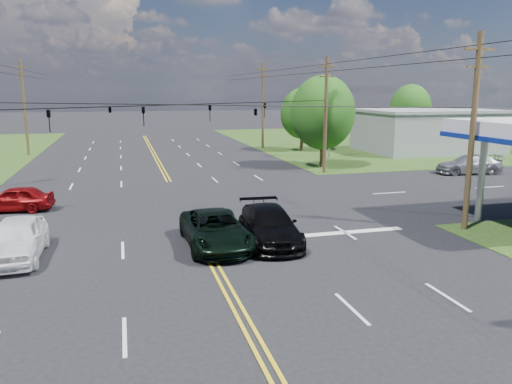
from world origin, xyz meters
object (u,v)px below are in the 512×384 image
object	(u,v)px
tree_right_b	(302,114)
tree_far_r	(410,108)
pole_se	(473,131)
pole_ne	(326,114)
suv_black	(269,225)
pole_left_far	(24,106)
tree_right_a	(323,113)
pickup_white	(17,239)
retail_ne	(427,132)
pole_right_far	(263,104)
pickup_dkgreen	(215,230)

from	to	relation	value
tree_right_b	tree_far_r	bearing A→B (deg)	18.92
pole_se	pole_ne	distance (m)	18.00
suv_black	pole_left_far	bearing A→B (deg)	117.76
pole_se	tree_right_a	distance (m)	21.02
pickup_white	tree_far_r	bearing A→B (deg)	42.84
retail_ne	pole_right_far	bearing A→B (deg)	154.80
pole_right_far	tree_far_r	distance (m)	21.10
retail_ne	suv_black	xyz separation A→B (m)	(-27.00, -28.50, -1.40)
tree_right_b	tree_far_r	distance (m)	18.50
pole_se	pole_ne	world-z (taller)	same
retail_ne	pole_se	world-z (taller)	pole_se
retail_ne	pickup_white	xyz separation A→B (m)	(-37.66, -28.00, -1.35)
retail_ne	tree_right_a	xyz separation A→B (m)	(-16.00, -8.00, 2.67)
pole_se	tree_far_r	size ratio (longest dim) A/B	1.25
pole_se	suv_black	distance (m)	10.82
pickup_dkgreen	suv_black	size ratio (longest dim) A/B	1.01
pole_left_far	tree_right_a	xyz separation A→B (m)	(27.00, -16.00, -0.30)
pole_left_far	tree_right_b	world-z (taller)	pole_left_far
retail_ne	tree_right_b	world-z (taller)	tree_right_b
pole_left_far	suv_black	bearing A→B (deg)	-66.33
retail_ne	pole_right_far	world-z (taller)	pole_right_far
pole_se	suv_black	size ratio (longest dim) A/B	1.71
pole_right_far	suv_black	xyz separation A→B (m)	(-10.00, -36.50, -4.36)
pole_left_far	suv_black	xyz separation A→B (m)	(16.00, -36.50, -4.36)
pole_right_far	suv_black	distance (m)	38.10
pickup_dkgreen	pickup_white	size ratio (longest dim) A/B	1.12
pole_se	pole_right_far	distance (m)	37.00
pole_ne	tree_right_b	distance (m)	15.42
pickup_dkgreen	pole_se	bearing A→B (deg)	-3.13
tree_right_b	tree_far_r	size ratio (longest dim) A/B	0.93
tree_far_r	pole_ne	bearing A→B (deg)	-135.00
pickup_white	tree_right_a	bearing A→B (deg)	43.18
tree_right_b	suv_black	xyz separation A→B (m)	(-13.50, -32.50, -3.41)
pole_ne	tree_right_b	size ratio (longest dim) A/B	1.34
tree_right_b	suv_black	distance (m)	35.36
retail_ne	pole_ne	size ratio (longest dim) A/B	1.47
tree_right_a	suv_black	xyz separation A→B (m)	(-11.00, -20.50, -4.06)
retail_ne	pole_ne	distance (m)	20.43
pickup_dkgreen	retail_ne	bearing A→B (deg)	43.18
pole_se	suv_black	xyz separation A→B (m)	(-10.00, 0.50, -4.11)
pole_left_far	suv_black	size ratio (longest dim) A/B	1.80
pickup_white	pole_se	bearing A→B (deg)	-2.30
tree_far_r	suv_black	distance (m)	49.57
tree_far_r	retail_ne	bearing A→B (deg)	-111.80
pole_ne	tree_right_b	bearing A→B (deg)	76.87
tree_far_r	pickup_dkgreen	distance (m)	51.17
retail_ne	pole_left_far	distance (m)	43.84
pole_right_far	pickup_white	xyz separation A→B (m)	(-20.66, -36.00, -4.31)
pole_left_far	pickup_dkgreen	world-z (taller)	pole_left_far
pole_left_far	pickup_white	bearing A→B (deg)	-81.57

